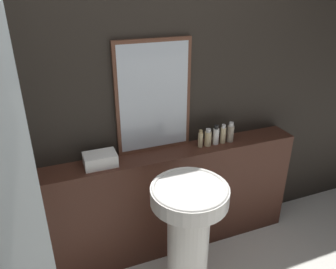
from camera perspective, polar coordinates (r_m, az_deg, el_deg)
The scene contains 10 objects.
wall_back at distance 2.42m, azimuth -3.78°, elevation 4.98°, with size 8.00×0.06×2.50m.
vanity_counter at distance 2.69m, azimuth -2.29°, elevation -12.19°, with size 2.39×0.24×0.91m.
pedestal_sink at distance 2.28m, azimuth 3.56°, elevation -16.67°, with size 0.50×0.50×0.93m.
mirror at distance 2.37m, azimuth -2.51°, elevation 6.45°, with size 0.57×0.03×0.83m.
towel_stack at distance 2.33m, azimuth -11.72°, elevation -4.30°, with size 0.23×0.16×0.09m.
shampoo_bottle at distance 2.54m, azimuth 5.68°, elevation -0.80°, with size 0.04×0.04×0.14m.
conditioner_bottle at distance 2.57m, azimuth 6.97°, elevation -0.57°, with size 0.05×0.05×0.14m.
lotion_bottle at distance 2.59m, azimuth 8.34°, elevation -0.16°, with size 0.05×0.05×0.16m.
body_wash_bottle at distance 2.63m, azimuth 9.56°, elevation 0.03°, with size 0.04×0.04×0.16m.
hand_soap_bottle at distance 2.66m, azimuth 10.83°, elevation 0.33°, with size 0.05×0.05×0.16m.
Camera 1 is at (-0.68, -0.72, 2.09)m, focal length 35.00 mm.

